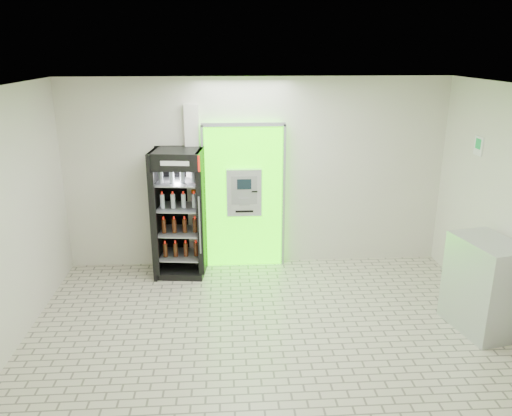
{
  "coord_description": "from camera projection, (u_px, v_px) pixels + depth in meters",
  "views": [
    {
      "loc": [
        -0.49,
        -5.15,
        3.4
      ],
      "look_at": [
        -0.08,
        1.2,
        1.35
      ],
      "focal_mm": 35.0,
      "sensor_mm": 36.0,
      "label": 1
    }
  ],
  "objects": [
    {
      "name": "exit_sign",
      "position": [
        479.0,
        146.0,
        6.82
      ],
      "size": [
        0.02,
        0.22,
        0.26
      ],
      "color": "white",
      "rests_on": "room_shell"
    },
    {
      "name": "beverage_cooler",
      "position": [
        180.0,
        215.0,
        7.66
      ],
      "size": [
        0.81,
        0.75,
        1.97
      ],
      "rotation": [
        0.0,
        0.0,
        -0.12
      ],
      "color": "black",
      "rests_on": "ground"
    },
    {
      "name": "room_shell",
      "position": [
        271.0,
        199.0,
        5.4
      ],
      "size": [
        6.0,
        6.0,
        6.0
      ],
      "color": "beige",
      "rests_on": "ground"
    },
    {
      "name": "steel_cabinet",
      "position": [
        484.0,
        285.0,
        6.18
      ],
      "size": [
        0.77,
        0.99,
        1.19
      ],
      "rotation": [
        0.0,
        0.0,
        0.21
      ],
      "color": "#B5B8BE",
      "rests_on": "ground"
    },
    {
      "name": "ground",
      "position": [
        269.0,
        346.0,
        5.96
      ],
      "size": [
        6.0,
        6.0,
        0.0
      ],
      "primitive_type": "plane",
      "color": "#BDB49C",
      "rests_on": "ground"
    },
    {
      "name": "pillar",
      "position": [
        194.0,
        188.0,
        7.83
      ],
      "size": [
        0.22,
        0.11,
        2.6
      ],
      "color": "silver",
      "rests_on": "ground"
    },
    {
      "name": "atm_assembly",
      "position": [
        244.0,
        196.0,
        7.89
      ],
      "size": [
        1.3,
        0.24,
        2.33
      ],
      "color": "#30FF00",
      "rests_on": "ground"
    }
  ]
}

